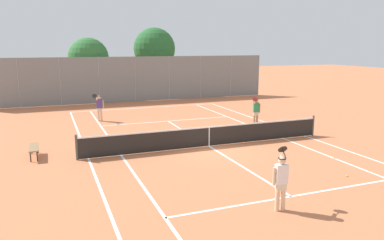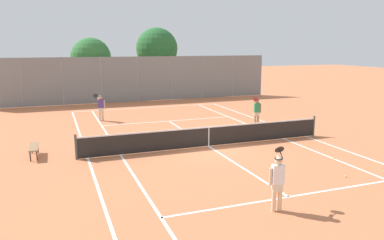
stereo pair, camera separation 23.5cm
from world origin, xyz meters
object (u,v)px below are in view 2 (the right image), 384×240
Objects in this scene: loose_tennis_ball_0 at (305,147)px; tree_behind_left at (90,59)px; loose_tennis_ball_1 at (346,176)px; player_far_left at (101,106)px; player_near_side at (277,180)px; courtside_bench at (34,148)px; tree_behind_right at (156,50)px; loose_tennis_ball_2 at (334,158)px; tennis_net at (209,136)px; player_far_right at (257,110)px.

tree_behind_left is (-7.72, 19.17, 3.53)m from loose_tennis_ball_0.
player_far_left is at bearing 117.04° from loose_tennis_ball_1.
player_near_side is 10.55m from courtside_bench.
loose_tennis_ball_0 is at bearing -85.82° from tree_behind_right.
courtside_bench reaches higher than loose_tennis_ball_1.
courtside_bench is (-3.65, -6.93, -0.52)m from player_far_left.
loose_tennis_ball_2 is at bearing -55.23° from player_far_left.
tennis_net is 8.00× the size of courtside_bench.
player_far_right is at bearing -29.65° from player_far_left.
loose_tennis_ball_1 is 12.49m from courtside_bench.
player_near_side is 1.00× the size of player_far_left.
player_far_left reaches higher than loose_tennis_ball_2.
tennis_net is at bearing -97.87° from tree_behind_right.
courtside_bench is (-10.57, 6.64, 0.38)m from loose_tennis_ball_1.
tree_behind_left is at bearing 101.53° from tennis_net.
loose_tennis_ball_2 is 12.63m from courtside_bench.
loose_tennis_ball_1 is 25.04m from tree_behind_right.
player_far_left reaches higher than courtside_bench.
tree_behind_right is at bearing 14.76° from tree_behind_left.
player_far_left and player_far_right have the same top height.
loose_tennis_ball_0 is at bearing -22.53° from tennis_net.
loose_tennis_ball_1 is 1.00× the size of loose_tennis_ball_2.
loose_tennis_ball_1 is (3.88, 1.51, -0.89)m from player_near_side.
courtside_bench is at bearing -117.76° from player_far_left.
loose_tennis_ball_0 is at bearing -92.84° from player_far_right.
tennis_net is 7.68m from courtside_bench.
player_near_side is at bearing -50.59° from courtside_bench.
player_near_side is 1.18× the size of courtside_bench.
tree_behind_right is (2.64, 19.08, 3.74)m from tennis_net.
loose_tennis_ball_0 is at bearing 88.68° from loose_tennis_ball_2.
loose_tennis_ball_0 is (8.12, -9.69, -0.89)m from player_far_left.
player_near_side is at bearing -145.61° from loose_tennis_ball_2.
tree_behind_left is (-7.67, 21.12, 3.53)m from loose_tennis_ball_2.
tree_behind_right is at bearing 60.42° from courtside_bench.
player_far_right is (4.40, 3.20, 0.42)m from tennis_net.
courtside_bench is (-7.61, 1.03, -0.10)m from tennis_net.
player_far_left is at bearing 150.35° from player_far_right.
player_far_left is 1.18× the size of courtside_bench.
player_far_right is at bearing -83.65° from tree_behind_right.
player_near_side is 1.00× the size of player_far_right.
player_far_right is at bearing 80.72° from loose_tennis_ball_1.
player_near_side is 24.84m from tree_behind_left.
loose_tennis_ball_1 is 0.01× the size of tree_behind_left.
tennis_net is at bearing -78.47° from tree_behind_left.
tennis_net reaches higher than loose_tennis_ball_0.
player_near_side is 26.64m from tree_behind_right.
courtside_bench is 0.24× the size of tree_behind_right.
tree_behind_right reaches higher than tennis_net.
loose_tennis_ball_2 is 0.01× the size of tree_behind_left.
courtside_bench is at bearing 166.81° from loose_tennis_ball_0.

